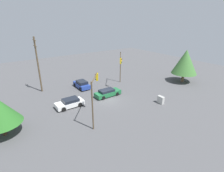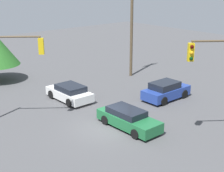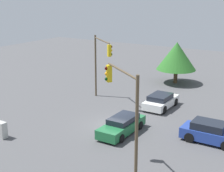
% 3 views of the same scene
% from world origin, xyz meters
% --- Properties ---
extents(ground_plane, '(80.00, 80.00, 0.00)m').
position_xyz_m(ground_plane, '(0.00, 0.00, 0.00)').
color(ground_plane, '#4C4C4F').
extents(sedan_white, '(2.03, 4.26, 1.32)m').
position_xyz_m(sedan_white, '(1.31, 6.14, 0.65)').
color(sedan_white, silver).
rests_on(sedan_white, ground_plane).
extents(sedan_green, '(1.86, 4.71, 1.31)m').
position_xyz_m(sedan_green, '(1.24, -0.86, 0.64)').
color(sedan_green, '#1E6638').
rests_on(sedan_green, ground_plane).
extents(sedan_blue, '(4.19, 1.96, 1.51)m').
position_xyz_m(sedan_blue, '(7.44, 1.15, 0.73)').
color(sedan_blue, '#233D93').
rests_on(sedan_blue, ground_plane).
extents(traffic_signal_cross, '(3.68, 3.00, 6.30)m').
position_xyz_m(traffic_signal_cross, '(-4.56, 4.97, 4.35)').
color(traffic_signal_cross, brown).
rests_on(traffic_signal_cross, ground_plane).
extents(utility_pole_tall, '(2.20, 0.28, 10.04)m').
position_xyz_m(utility_pole_tall, '(10.16, 8.08, 5.31)').
color(utility_pole_tall, brown).
rests_on(utility_pole_tall, ground_plane).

